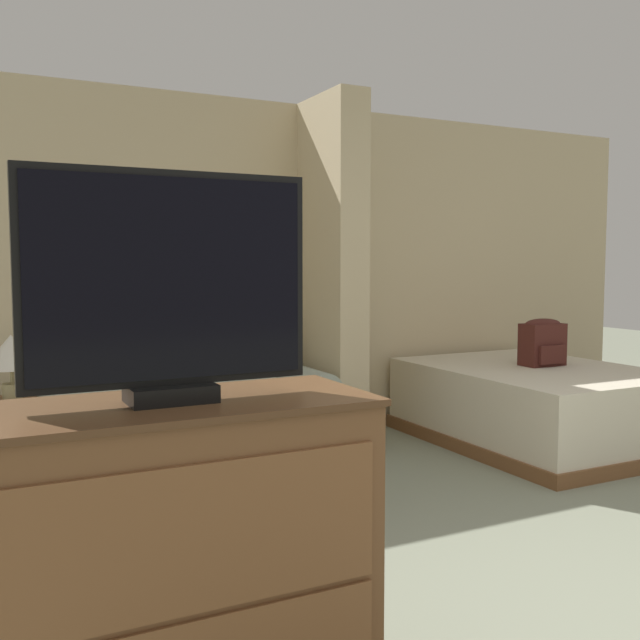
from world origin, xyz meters
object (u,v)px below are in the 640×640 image
Objects in this scene: tv at (169,288)px; bed at (533,404)px; backpack at (543,341)px; coffee_table at (251,447)px; tv_dresser at (174,573)px; couch at (189,417)px; table_lamp at (11,354)px.

bed is (3.38, 2.14, -1.02)m from tv.
backpack is at bearing 31.80° from tv.
coffee_table is at bearing -169.41° from bed.
tv is at bearing -147.70° from bed.
backpack is (0.10, 0.02, 0.47)m from bed.
tv_dresser is at bearing -147.69° from bed.
tv reaches higher than coffee_table.
coffee_table is at bearing -87.34° from couch.
table_lamp is at bearing 136.71° from coffee_table.
bed is at bearing 32.31° from tv_dresser.
tv_dresser is 4.11m from backpack.
tv_dresser is at bearing -107.06° from couch.
backpack is at bearing 12.47° from bed.
couch is at bearing 92.66° from coffee_table.
backpack is at bearing -11.89° from couch.
bed is at bearing -167.53° from backpack.
tv is 4.14m from backpack.
backpack reaches higher than bed.
backpack is (2.65, -0.56, 0.44)m from couch.
couch is 2.41× the size of coffee_table.
coffee_table is 2.12m from tv.
tv reaches higher than backpack.
couch is at bearing -1.49° from table_lamp.
tv_dresser is at bearing -148.19° from backpack.
bed is at bearing 32.30° from tv.
couch is 1.05m from coffee_table.
bed is (3.64, -0.61, -0.53)m from table_lamp.
bed is at bearing 10.59° from coffee_table.
table_lamp is (-1.14, 1.08, 0.46)m from coffee_table.
tv is (-0.83, -2.72, 0.98)m from couch.
couch is 2.85m from tv_dresser.
tv reaches higher than bed.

